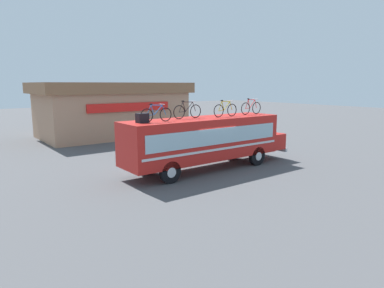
% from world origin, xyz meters
% --- Properties ---
extents(ground_plane, '(120.00, 120.00, 0.00)m').
position_xyz_m(ground_plane, '(0.00, 0.00, 0.00)').
color(ground_plane, '#4C4C4F').
extents(bus, '(10.61, 2.40, 2.90)m').
position_xyz_m(bus, '(0.24, 0.00, 1.72)').
color(bus, red).
rests_on(bus, ground).
extents(luggage_bag_1, '(0.53, 0.42, 0.45)m').
position_xyz_m(luggage_bag_1, '(-3.81, -0.06, 3.12)').
color(luggage_bag_1, black).
rests_on(luggage_bag_1, bus).
extents(rooftop_bicycle_1, '(1.73, 0.44, 0.90)m').
position_xyz_m(rooftop_bicycle_1, '(-3.13, -0.22, 3.27)').
color(rooftop_bicycle_1, black).
rests_on(rooftop_bicycle_1, bus).
extents(rooftop_bicycle_2, '(1.81, 0.44, 0.96)m').
position_xyz_m(rooftop_bicycle_2, '(-0.92, 0.26, 3.30)').
color(rooftop_bicycle_2, black).
rests_on(rooftop_bicycle_2, bus).
extents(rooftop_bicycle_3, '(1.72, 0.44, 0.94)m').
position_xyz_m(rooftop_bicycle_3, '(1.35, -0.23, 3.29)').
color(rooftop_bicycle_3, black).
rests_on(rooftop_bicycle_3, bus).
extents(rooftop_bicycle_4, '(1.69, 0.44, 0.97)m').
position_xyz_m(rooftop_bicycle_4, '(3.67, 0.00, 3.30)').
color(rooftop_bicycle_4, black).
rests_on(rooftop_bicycle_4, bus).
extents(roadside_building, '(13.32, 7.50, 4.83)m').
position_xyz_m(roadside_building, '(1.41, 15.05, 2.48)').
color(roadside_building, tan).
rests_on(roadside_building, ground).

